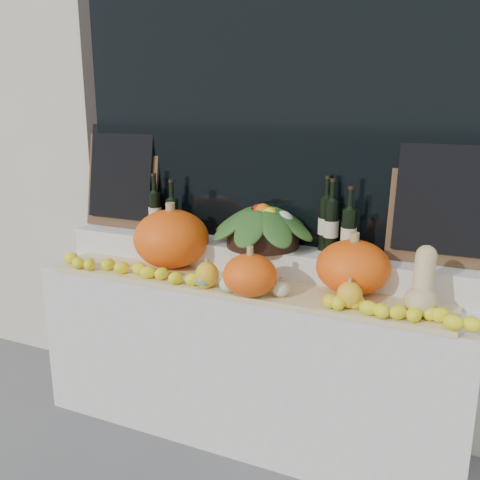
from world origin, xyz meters
name	(u,v)px	position (x,y,z in m)	size (l,w,h in m)	color
storefront_facade	(297,20)	(0.00, 2.25, 2.25)	(7.00, 0.94, 4.50)	beige
display_sill	(246,357)	(0.00, 1.52, 0.44)	(2.30, 0.55, 0.88)	silver
rear_tier	(257,259)	(0.00, 1.68, 0.96)	(2.30, 0.25, 0.16)	silver
straw_bedding	(236,286)	(0.00, 1.40, 0.89)	(2.10, 0.32, 0.03)	tan
pumpkin_left	(171,239)	(-0.44, 1.51, 1.06)	(0.41, 0.41, 0.32)	#FF5B0D
pumpkin_right	(353,267)	(0.56, 1.52, 1.03)	(0.35, 0.35, 0.26)	#FF5B0D
pumpkin_center	(250,275)	(0.13, 1.28, 1.01)	(0.26, 0.26, 0.20)	#FF5B0D
butternut_squash	(422,286)	(0.89, 1.39, 1.03)	(0.14, 0.21, 0.29)	tan
decorative_gourds	(257,284)	(0.16, 1.30, 0.96)	(0.82, 0.15, 0.15)	#2D5C1B
lemon_heap	(226,284)	(0.00, 1.29, 0.94)	(2.20, 0.16, 0.06)	yellow
produce_bowl	(263,225)	(0.04, 1.66, 1.16)	(0.59, 0.59, 0.24)	black
wine_bottle_far_left	(155,212)	(-0.66, 1.69, 1.16)	(0.08, 0.08, 0.35)	black
wine_bottle_near_left	(172,216)	(-0.53, 1.67, 1.15)	(0.08, 0.08, 0.32)	black
wine_bottle_tall	(326,223)	(0.36, 1.73, 1.18)	(0.08, 0.08, 0.39)	black
wine_bottle_near_right	(331,226)	(0.40, 1.70, 1.18)	(0.08, 0.08, 0.38)	black
wine_bottle_far_right	(349,233)	(0.50, 1.63, 1.17)	(0.08, 0.08, 0.36)	black
chalkboard_left	(122,174)	(-0.92, 1.74, 1.36)	(0.50, 0.13, 0.61)	#4C331E
chalkboard_right	(445,197)	(0.92, 1.74, 1.36)	(0.50, 0.13, 0.61)	#4C331E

